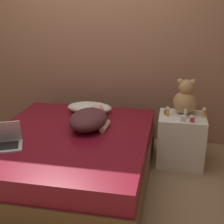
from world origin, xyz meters
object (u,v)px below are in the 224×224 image
object	(u,v)px
bottle_white	(185,114)
bottle_red	(192,119)
person_lying	(89,119)
bottle_amber	(204,113)
teddy_bear	(185,99)
bottle_green	(166,111)
laptop	(1,141)
bottle_clear	(183,118)
bottle_orange	(167,112)
pillow	(90,108)

from	to	relation	value
bottle_white	bottle_red	bearing A→B (deg)	-55.38
person_lying	bottle_amber	distance (m)	1.24
person_lying	teddy_bear	bearing A→B (deg)	28.19
teddy_bear	bottle_amber	world-z (taller)	teddy_bear
person_lying	bottle_green	distance (m)	0.86
teddy_bear	bottle_red	distance (m)	0.30
person_lying	teddy_bear	world-z (taller)	teddy_bear
teddy_bear	bottle_green	size ratio (longest dim) A/B	5.81
bottle_green	bottle_white	bearing A→B (deg)	-21.81
bottle_white	laptop	bearing A→B (deg)	-150.77
bottle_amber	bottle_green	distance (m)	0.41
bottle_clear	bottle_white	bearing A→B (deg)	70.89
bottle_clear	bottle_orange	size ratio (longest dim) A/B	0.61
pillow	bottle_red	distance (m)	1.19
bottle_white	bottle_red	world-z (taller)	bottle_white
teddy_bear	bottle_amber	bearing A→B (deg)	-19.86
pillow	bottle_clear	distance (m)	1.09
laptop	bottle_orange	distance (m)	1.73
bottle_amber	bottle_white	bearing A→B (deg)	-157.20
bottle_orange	bottle_green	distance (m)	0.05
person_lying	bottle_clear	xyz separation A→B (m)	(0.95, 0.22, -0.01)
bottle_white	person_lying	bearing A→B (deg)	-162.34
teddy_bear	bottle_orange	bearing A→B (deg)	-147.21
laptop	teddy_bear	distance (m)	1.95
bottle_red	bottle_amber	bearing A→B (deg)	54.46
teddy_bear	bottle_white	world-z (taller)	teddy_bear
teddy_bear	bottle_white	xyz separation A→B (m)	(0.01, -0.16, -0.12)
bottle_clear	bottle_orange	world-z (taller)	bottle_orange
laptop	bottle_white	bearing A→B (deg)	4.20
person_lying	bottle_orange	bearing A→B (deg)	26.44
laptop	bottle_orange	size ratio (longest dim) A/B	4.26
person_lying	bottle_red	size ratio (longest dim) A/B	10.28
bottle_clear	bottle_amber	world-z (taller)	bottle_amber
pillow	bottle_white	xyz separation A→B (m)	(1.10, -0.14, 0.05)
pillow	bottle_green	world-z (taller)	bottle_green
pillow	person_lying	world-z (taller)	person_lying
bottle_orange	bottle_green	bearing A→B (deg)	112.81
bottle_red	bottle_clear	distance (m)	0.10
pillow	bottle_amber	bearing A→B (deg)	-2.35
pillow	bottle_amber	xyz separation A→B (m)	(1.29, -0.05, 0.05)
bottle_white	bottle_orange	size ratio (longest dim) A/B	1.01
person_lying	bottle_amber	bearing A→B (deg)	20.86
pillow	bottle_white	distance (m)	1.11
bottle_red	bottle_clear	xyz separation A→B (m)	(-0.10, 0.01, -0.00)
bottle_red	bottle_white	bearing A→B (deg)	124.62
person_lying	bottle_red	world-z (taller)	person_lying
person_lying	laptop	world-z (taller)	laptop
teddy_bear	bottle_orange	xyz separation A→B (m)	(-0.18, -0.12, -0.12)
pillow	person_lying	size ratio (longest dim) A/B	0.78
bottle_clear	bottle_amber	bearing A→B (deg)	37.04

